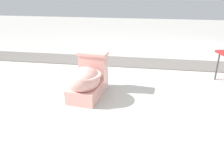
% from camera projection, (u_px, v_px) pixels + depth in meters
% --- Properties ---
extents(ground_plane, '(14.00, 14.00, 0.00)m').
position_uv_depth(ground_plane, '(85.00, 92.00, 2.81)').
color(ground_plane, '#A8A59E').
extents(gravel_strip, '(0.56, 8.00, 0.01)m').
position_uv_depth(gravel_strip, '(131.00, 62.00, 3.91)').
color(gravel_strip, '#605B56').
rests_on(gravel_strip, ground).
extents(toilet, '(0.67, 0.45, 0.52)m').
position_uv_depth(toilet, '(88.00, 79.00, 2.65)').
color(toilet, '#E09E93').
rests_on(toilet, ground).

